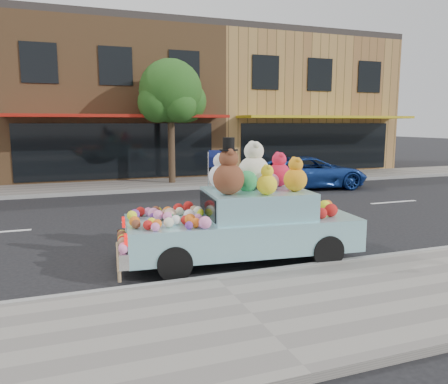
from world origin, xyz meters
name	(u,v)px	position (x,y,z in m)	size (l,w,h in m)	color
ground	(156,220)	(0.00, 0.00, 0.00)	(120.00, 120.00, 0.00)	black
near_sidewalk	(252,317)	(0.00, -6.50, 0.06)	(60.00, 3.00, 0.12)	gray
far_sidewalk	(124,186)	(0.00, 6.50, 0.06)	(60.00, 3.00, 0.12)	gray
near_kerb	(215,279)	(0.00, -5.00, 0.07)	(60.00, 0.12, 0.13)	gray
far_kerb	(130,191)	(0.00, 5.00, 0.07)	(60.00, 0.12, 0.13)	gray
storefront_mid	(108,103)	(0.00, 11.97, 3.64)	(10.00, 9.80, 7.30)	olive
storefront_right	(282,105)	(10.00, 11.97, 3.64)	(10.00, 9.80, 7.30)	#A67E45
street_tree	(171,97)	(2.03, 6.55, 3.69)	(3.00, 2.70, 5.22)	#38281C
car_blue	(310,172)	(7.05, 3.77, 0.64)	(2.12, 4.61, 1.28)	#1B4099
art_car	(243,218)	(0.90, -4.00, 0.82)	(4.63, 2.16, 2.36)	black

